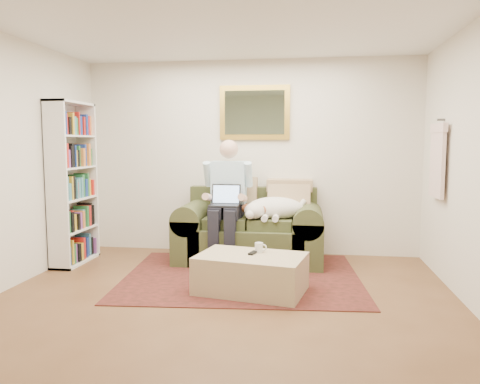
% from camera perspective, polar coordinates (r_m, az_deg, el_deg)
% --- Properties ---
extents(room_shell, '(4.51, 5.00, 2.61)m').
position_cam_1_polar(room_shell, '(4.23, -2.43, 3.30)').
color(room_shell, brown).
rests_on(room_shell, ground).
extents(rug, '(2.76, 2.28, 0.01)m').
position_cam_1_polar(rug, '(5.34, 0.23, -10.23)').
color(rug, black).
rests_on(rug, room_shell).
extents(sofa, '(1.83, 0.93, 1.10)m').
position_cam_1_polar(sofa, '(5.97, 1.22, -5.43)').
color(sofa, '#494A27').
rests_on(sofa, room_shell).
extents(seated_man, '(0.60, 0.86, 1.54)m').
position_cam_1_polar(seated_man, '(5.77, -1.68, -1.26)').
color(seated_man, '#8CC4D8').
rests_on(seated_man, sofa).
extents(laptop, '(0.35, 0.28, 0.26)m').
position_cam_1_polar(laptop, '(5.70, -1.81, -0.98)').
color(laptop, black).
rests_on(laptop, seated_man).
extents(sleeping_dog, '(0.75, 0.47, 0.28)m').
position_cam_1_polar(sleeping_dog, '(5.78, 4.34, -1.96)').
color(sleeping_dog, white).
rests_on(sleeping_dog, sofa).
extents(ottoman, '(1.16, 0.86, 0.38)m').
position_cam_1_polar(ottoman, '(4.77, 1.35, -9.92)').
color(ottoman, tan).
rests_on(ottoman, room_shell).
extents(coffee_mug, '(0.08, 0.08, 0.10)m').
position_cam_1_polar(coffee_mug, '(4.83, 2.31, -6.77)').
color(coffee_mug, white).
rests_on(coffee_mug, ottoman).
extents(tv_remote, '(0.09, 0.16, 0.02)m').
position_cam_1_polar(tv_remote, '(4.77, 1.58, -7.42)').
color(tv_remote, black).
rests_on(tv_remote, ottoman).
extents(bookshelf, '(0.28, 0.80, 2.00)m').
position_cam_1_polar(bookshelf, '(6.14, -19.73, 1.00)').
color(bookshelf, white).
rests_on(bookshelf, room_shell).
extents(wall_mirror, '(0.94, 0.04, 0.72)m').
position_cam_1_polar(wall_mirror, '(6.32, 1.79, 9.65)').
color(wall_mirror, gold).
rests_on(wall_mirror, room_shell).
extents(hanging_shirt, '(0.06, 0.52, 0.90)m').
position_cam_1_polar(hanging_shirt, '(5.58, 22.95, 4.01)').
color(hanging_shirt, '#FAD9CE').
rests_on(hanging_shirt, room_shell).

